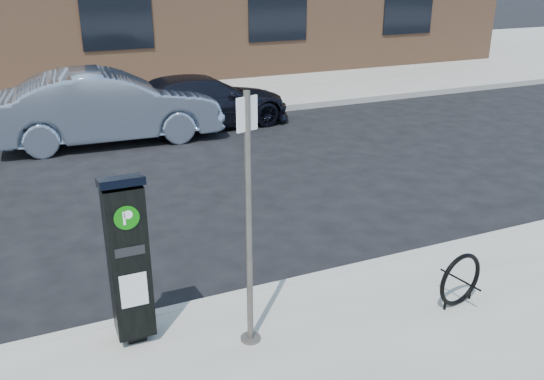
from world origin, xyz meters
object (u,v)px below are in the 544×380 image
parking_kiosk (128,258)px  car_silver (108,106)px  sign_pole (249,227)px  bike_rack (460,280)px  car_dark (203,101)px

parking_kiosk → car_silver: 7.49m
sign_pole → bike_rack: (2.25, -0.32, -0.91)m
sign_pole → bike_rack: bearing=-26.2°
car_silver → car_dark: car_silver is taller
bike_rack → car_dark: (-0.09, 8.57, 0.15)m
sign_pole → bike_rack: size_ratio=4.05×
parking_kiosk → sign_pole: bearing=-25.0°
car_silver → sign_pole: bearing=-177.2°
bike_rack → car_silver: car_silver is taller
car_dark → bike_rack: bearing=176.5°
bike_rack → car_silver: 8.53m
car_silver → parking_kiosk: bearing=175.1°
car_silver → car_dark: size_ratio=1.12×
sign_pole → car_dark: sign_pole is taller
sign_pole → car_silver: bearing=71.9°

